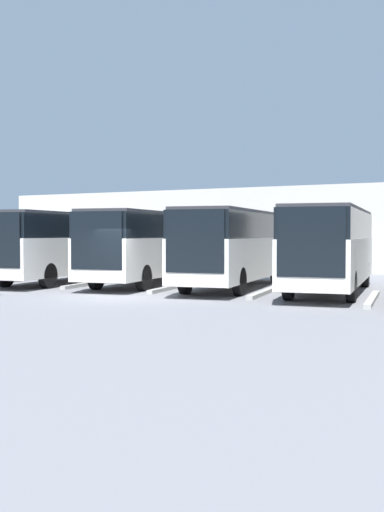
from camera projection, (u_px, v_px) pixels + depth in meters
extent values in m
plane|color=slate|center=(115.00, 298.00, 23.21)|extent=(600.00, 600.00, 0.00)
cube|color=#9E9E99|center=(372.00, 299.00, 22.03)|extent=(1.07, 5.14, 0.15)
cube|color=silver|center=(331.00, 260.00, 25.05)|extent=(4.11, 10.85, 1.69)
cube|color=black|center=(332.00, 225.00, 25.00)|extent=(4.05, 10.69, 1.03)
cube|color=black|center=(311.00, 242.00, 20.01)|extent=(2.12, 0.38, 2.22)
cube|color=silver|center=(310.00, 286.00, 20.05)|extent=(2.29, 0.43, 0.40)
cube|color=#333338|center=(332.00, 210.00, 24.98)|extent=(3.95, 10.41, 0.12)
cylinder|color=black|center=(351.00, 286.00, 21.63)|extent=(0.47, 1.11, 1.07)
cylinder|color=black|center=(289.00, 285.00, 22.32)|extent=(0.47, 1.11, 1.07)
cylinder|color=black|center=(365.00, 275.00, 27.83)|extent=(0.47, 1.11, 1.07)
cylinder|color=black|center=(316.00, 274.00, 28.53)|extent=(0.47, 1.11, 1.07)
cube|color=#9E9E99|center=(265.00, 292.00, 24.70)|extent=(1.07, 5.14, 0.15)
cube|color=silver|center=(235.00, 258.00, 27.25)|extent=(4.11, 10.85, 1.69)
cube|color=black|center=(235.00, 226.00, 27.20)|extent=(4.05, 10.69, 1.03)
cube|color=black|center=(195.00, 241.00, 22.21)|extent=(2.12, 0.38, 2.22)
cube|color=silver|center=(195.00, 281.00, 22.25)|extent=(2.29, 0.43, 0.40)
cube|color=#333338|center=(235.00, 212.00, 27.18)|extent=(3.95, 10.41, 0.12)
cylinder|color=black|center=(239.00, 282.00, 23.83)|extent=(0.47, 1.11, 1.07)
cylinder|color=black|center=(185.00, 280.00, 24.53)|extent=(0.47, 1.11, 1.07)
cylinder|color=black|center=(275.00, 272.00, 30.03)|extent=(0.47, 1.11, 1.07)
cylinder|color=black|center=(231.00, 271.00, 30.73)|extent=(0.47, 1.11, 1.07)
cube|color=#9E9E99|center=(173.00, 287.00, 26.90)|extent=(1.07, 5.14, 0.15)
cube|color=silver|center=(151.00, 256.00, 29.27)|extent=(4.11, 10.85, 1.69)
cube|color=black|center=(151.00, 226.00, 29.22)|extent=(4.05, 10.69, 1.03)
cube|color=black|center=(96.00, 241.00, 24.22)|extent=(2.12, 0.38, 2.22)
cube|color=silver|center=(96.00, 277.00, 24.27)|extent=(2.29, 0.43, 0.40)
cube|color=#333338|center=(151.00, 214.00, 29.20)|extent=(3.95, 10.41, 0.12)
cylinder|color=black|center=(144.00, 278.00, 25.84)|extent=(0.47, 1.11, 1.07)
cylinder|color=black|center=(96.00, 277.00, 26.54)|extent=(0.47, 1.11, 1.07)
cylinder|color=black|center=(196.00, 269.00, 32.05)|extent=(0.47, 1.11, 1.07)
cylinder|color=black|center=(156.00, 268.00, 32.75)|extent=(0.47, 1.11, 1.07)
cube|color=#9E9E99|center=(92.00, 283.00, 28.92)|extent=(1.07, 5.14, 0.15)
cube|color=silver|center=(65.00, 255.00, 30.51)|extent=(4.11, 10.85, 1.69)
cube|color=black|center=(65.00, 227.00, 30.46)|extent=(4.05, 10.69, 1.03)
cube|color=#333338|center=(65.00, 214.00, 30.44)|extent=(3.95, 10.41, 0.12)
cylinder|color=black|center=(48.00, 276.00, 27.08)|extent=(0.47, 1.11, 1.07)
cylinder|color=black|center=(5.00, 275.00, 27.78)|extent=(0.47, 1.11, 1.07)
cylinder|color=black|center=(116.00, 268.00, 33.29)|extent=(0.47, 1.11, 1.07)
cylinder|color=black|center=(80.00, 267.00, 33.98)|extent=(0.47, 1.11, 1.07)
cube|color=#9E9E99|center=(8.00, 281.00, 30.16)|extent=(1.07, 5.14, 0.15)
cylinder|color=black|center=(52.00, 266.00, 35.26)|extent=(0.47, 1.11, 1.07)
cylinder|color=black|center=(19.00, 265.00, 35.96)|extent=(0.47, 1.11, 1.07)
cube|color=beige|center=(312.00, 229.00, 43.21)|extent=(43.74, 9.31, 5.23)
cube|color=silver|center=(337.00, 198.00, 48.54)|extent=(43.74, 3.00, 0.24)
cylinder|color=slate|center=(170.00, 232.00, 56.86)|extent=(0.20, 0.20, 4.98)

